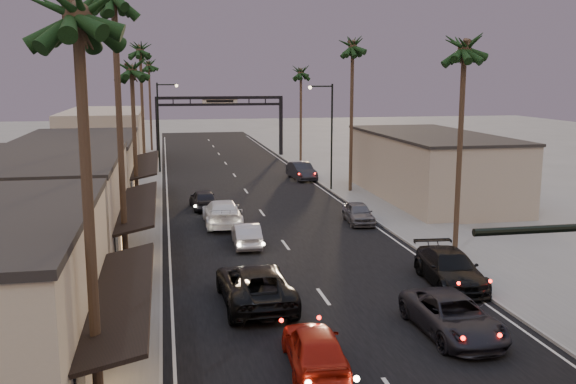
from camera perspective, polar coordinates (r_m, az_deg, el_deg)
name	(u,v)px	position (r m, az deg, el deg)	size (l,w,h in m)	color
ground	(256,205)	(48.70, -2.86, -1.15)	(200.00, 200.00, 0.00)	slate
road	(248,193)	(53.56, -3.62, -0.11)	(14.00, 120.00, 0.02)	black
sidewalk_left	(134,183)	(60.10, -13.51, 0.82)	(5.00, 92.00, 0.12)	slate
sidewalk_right	(336,177)	(62.18, 4.26, 1.38)	(5.00, 92.00, 0.12)	slate
storefront_mid	(39,215)	(34.55, -21.27, -1.92)	(8.00, 14.00, 5.50)	gray
storefront_far	(79,173)	(50.18, -18.09, 1.59)	(8.00, 16.00, 5.00)	#BCAF8F
storefront_dist	(105,138)	(72.85, -15.95, 4.65)	(8.00, 20.00, 6.00)	gray
building_right	(431,167)	(52.09, 12.56, 2.15)	(8.00, 18.00, 5.00)	gray
arch	(220,111)	(77.66, -6.06, 7.18)	(15.20, 0.40, 7.27)	black
streetlight_right	(329,128)	(54.18, 3.63, 5.69)	(2.13, 0.30, 9.00)	black
streetlight_left	(161,120)	(65.41, -11.22, 6.30)	(2.13, 0.30, 9.00)	black
palm_lc	(131,63)	(43.32, -13.76, 11.09)	(3.20, 3.20, 12.20)	#38281C
palm_ld	(140,46)	(62.36, -13.03, 12.57)	(3.20, 3.20, 14.20)	#38281C
palm_ra	(465,40)	(34.85, 15.46, 12.90)	(3.20, 3.20, 13.20)	#38281C
palm_rb	(353,41)	(53.57, 5.78, 13.20)	(3.20, 3.20, 14.20)	#38281C
palm_rc	(301,69)	(72.90, 1.16, 10.92)	(3.20, 3.20, 12.20)	#38281C
palm_far	(149,62)	(85.31, -12.29, 11.25)	(3.20, 3.20, 13.20)	#38281C
oncoming_red	(315,347)	(21.86, 2.39, -13.63)	(1.81, 4.50, 1.53)	#9D170B
oncoming_pickup	(255,285)	(27.61, -2.96, -8.26)	(2.84, 6.16, 1.71)	black
oncoming_silver	(246,234)	(36.88, -3.72, -3.78)	(1.45, 4.15, 1.37)	#AAAAAF
oncoming_white	(222,213)	(42.08, -5.87, -1.84)	(2.35, 5.78, 1.68)	white
oncoming_dgrey	(203,199)	(47.42, -7.53, -0.63)	(1.73, 4.31, 1.47)	black
curbside_near	(453,316)	(25.29, 14.44, -10.62)	(2.46, 5.34, 1.48)	black
curbside_black	(450,268)	(30.98, 14.22, -6.60)	(2.24, 5.51, 1.60)	black
curbside_grey	(358,213)	(42.74, 6.28, -1.86)	(1.63, 4.05, 1.38)	#54545A
curbside_far	(301,171)	(60.47, 1.20, 1.88)	(1.72, 4.92, 1.62)	black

